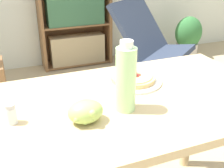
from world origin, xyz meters
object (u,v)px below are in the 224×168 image
(potted_plant_floor, at_px, (188,37))
(salt_shaker, at_px, (11,114))
(pizza_on_plate, at_px, (133,79))
(bookshelf, at_px, (75,8))
(drink_bottle, at_px, (126,79))
(grape_bunch, at_px, (86,112))
(lounge_chair_far, at_px, (153,59))

(potted_plant_floor, bearing_deg, salt_shaker, -137.49)
(pizza_on_plate, distance_m, salt_shaker, 0.57)
(pizza_on_plate, relative_size, bookshelf, 0.18)
(drink_bottle, xyz_separation_m, bookshelf, (0.43, 2.46, -0.19))
(bookshelf, bearing_deg, salt_shaker, -109.39)
(pizza_on_plate, relative_size, potted_plant_floor, 0.47)
(grape_bunch, bearing_deg, lounge_chair_far, 53.47)
(salt_shaker, bearing_deg, pizza_on_plate, 15.96)
(grape_bunch, bearing_deg, pizza_on_plate, 38.93)
(drink_bottle, relative_size, potted_plant_floor, 0.49)
(grape_bunch, bearing_deg, drink_bottle, 9.64)
(pizza_on_plate, distance_m, lounge_chair_far, 1.72)
(lounge_chair_far, distance_m, bookshelf, 1.14)
(pizza_on_plate, height_order, drink_bottle, drink_bottle)
(potted_plant_floor, bearing_deg, bookshelf, 167.84)
(grape_bunch, xyz_separation_m, drink_bottle, (0.17, 0.03, 0.09))
(bookshelf, bearing_deg, grape_bunch, -103.55)
(salt_shaker, height_order, potted_plant_floor, salt_shaker)
(grape_bunch, xyz_separation_m, lounge_chair_far, (1.20, 1.62, -0.53))
(bookshelf, distance_m, potted_plant_floor, 1.53)
(pizza_on_plate, height_order, salt_shaker, salt_shaker)
(pizza_on_plate, bearing_deg, grape_bunch, -141.07)
(grape_bunch, distance_m, lounge_chair_far, 2.08)
(pizza_on_plate, height_order, lounge_chair_far, lounge_chair_far)
(grape_bunch, distance_m, salt_shaker, 0.26)
(grape_bunch, distance_m, potted_plant_floor, 3.03)
(potted_plant_floor, bearing_deg, lounge_chair_far, -146.18)
(drink_bottle, relative_size, lounge_chair_far, 0.27)
(drink_bottle, bearing_deg, pizza_on_plate, 58.11)
(pizza_on_plate, distance_m, drink_bottle, 0.28)
(drink_bottle, bearing_deg, lounge_chair_far, 57.01)
(pizza_on_plate, bearing_deg, lounge_chair_far, 56.84)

